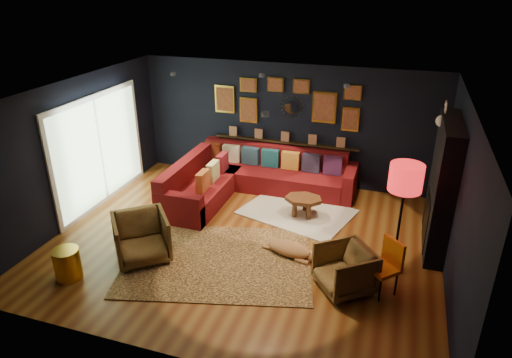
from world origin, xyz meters
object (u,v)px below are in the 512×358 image
(pouf, at_px, (188,209))
(floor_lamp, at_px, (405,182))
(armchair_right, at_px, (345,267))
(dog, at_px, (290,246))
(coffee_table, at_px, (303,201))
(sectional, at_px, (245,179))
(armchair_left, at_px, (141,236))
(gold_stool, at_px, (67,264))
(orange_chair, at_px, (387,263))

(pouf, relative_size, floor_lamp, 0.29)
(armchair_right, bearing_deg, floor_lamp, 99.82)
(pouf, height_order, dog, pouf)
(coffee_table, relative_size, pouf, 1.47)
(sectional, xyz_separation_m, armchair_left, (-0.79, -2.81, 0.10))
(pouf, distance_m, floor_lamp, 4.05)
(armchair_right, relative_size, floor_lamp, 0.42)
(sectional, relative_size, coffee_table, 4.53)
(coffee_table, bearing_deg, armchair_left, -134.23)
(gold_stool, distance_m, dog, 3.46)
(pouf, height_order, floor_lamp, floor_lamp)
(sectional, bearing_deg, floor_lamp, -30.83)
(pouf, relative_size, gold_stool, 1.03)
(floor_lamp, bearing_deg, armchair_right, -132.48)
(sectional, relative_size, armchair_left, 4.02)
(sectional, bearing_deg, pouf, -116.82)
(coffee_table, distance_m, gold_stool, 4.24)
(dog, bearing_deg, pouf, 174.68)
(armchair_left, bearing_deg, gold_stool, -173.87)
(sectional, height_order, pouf, sectional)
(sectional, relative_size, gold_stool, 6.86)
(sectional, distance_m, armchair_left, 2.92)
(pouf, height_order, orange_chair, orange_chair)
(dog, bearing_deg, orange_chair, -5.09)
(orange_chair, bearing_deg, armchair_right, -123.12)
(armchair_right, bearing_deg, sectional, -174.51)
(floor_lamp, distance_m, dog, 2.12)
(sectional, distance_m, dog, 2.49)
(orange_chair, relative_size, dog, 0.81)
(armchair_left, bearing_deg, dog, -19.89)
(pouf, bearing_deg, coffee_table, 20.26)
(sectional, xyz_separation_m, armchair_right, (2.44, -2.60, 0.05))
(gold_stool, xyz_separation_m, dog, (3.05, 1.63, -0.07))
(pouf, relative_size, dog, 0.49)
(coffee_table, relative_size, dog, 0.72)
(orange_chair, bearing_deg, dog, -152.50)
(armchair_left, bearing_deg, coffee_table, 6.20)
(gold_stool, bearing_deg, armchair_left, 45.70)
(armchair_right, xyz_separation_m, gold_stool, (-4.02, -1.04, -0.13))
(sectional, distance_m, orange_chair, 3.89)
(armchair_left, distance_m, floor_lamp, 4.16)
(pouf, height_order, gold_stool, gold_stool)
(armchair_right, xyz_separation_m, dog, (-0.97, 0.59, -0.19))
(pouf, xyz_separation_m, armchair_right, (3.12, -1.24, 0.18))
(coffee_table, bearing_deg, sectional, 156.59)
(armchair_right, bearing_deg, pouf, -149.37)
(coffee_table, height_order, pouf, coffee_table)
(armchair_left, relative_size, armchair_right, 1.13)
(coffee_table, relative_size, floor_lamp, 0.42)
(floor_lamp, bearing_deg, orange_chair, -99.91)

